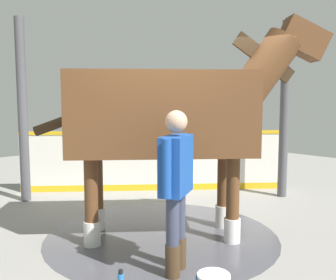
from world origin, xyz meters
TOP-DOWN VIEW (x-y plane):
  - ground_plane at (0.00, 0.00)m, footprint 16.00×16.00m
  - wet_patch at (-0.10, 0.02)m, footprint 2.95×2.95m
  - barrier_wall at (1.78, -1.53)m, footprint 3.28×3.96m
  - roof_post_near at (-0.13, -2.88)m, footprint 0.16×0.16m
  - roof_post_far at (2.74, 0.60)m, footprint 0.16×0.16m
  - horse at (-0.18, -0.07)m, footprint 2.53×2.94m
  - handler at (-0.96, 0.61)m, footprint 0.42×0.60m

SIDE VIEW (x-z plane):
  - ground_plane at x=0.00m, z-range -0.02..0.00m
  - wet_patch at x=-0.10m, z-range 0.00..0.00m
  - barrier_wall at x=1.78m, z-range -0.04..1.10m
  - handler at x=-0.96m, z-range 0.12..1.76m
  - roof_post_near at x=-0.13m, z-range 0.00..3.09m
  - roof_post_far at x=2.74m, z-range 0.00..3.09m
  - horse at x=-0.18m, z-range 0.18..2.94m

